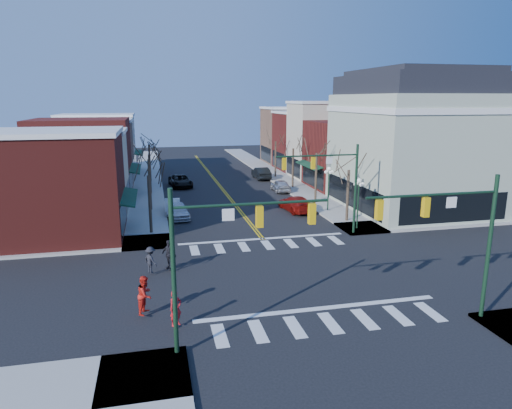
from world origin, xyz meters
TOP-DOWN VIEW (x-y plane):
  - ground at (0.00, 0.00)m, footprint 160.00×160.00m
  - sidewalk_left at (-8.75, 20.00)m, footprint 3.50×70.00m
  - sidewalk_right at (8.75, 20.00)m, footprint 3.50×70.00m
  - bldg_left_brick_a at (-15.50, 11.75)m, footprint 10.00×8.50m
  - bldg_left_stucco_a at (-15.50, 19.50)m, footprint 10.00×7.00m
  - bldg_left_brick_b at (-15.50, 27.50)m, footprint 10.00×9.00m
  - bldg_left_tan at (-15.50, 35.75)m, footprint 10.00×7.50m
  - bldg_left_stucco_b at (-15.50, 43.50)m, footprint 10.00×8.00m
  - bldg_right_brick_a at (15.50, 25.75)m, footprint 10.00×8.50m
  - bldg_right_stucco at (15.50, 33.50)m, footprint 10.00×7.00m
  - bldg_right_brick_b at (15.50, 41.00)m, footprint 10.00×8.00m
  - bldg_right_tan at (15.50, 49.00)m, footprint 10.00×8.00m
  - victorian_corner at (16.50, 14.50)m, footprint 12.25×14.25m
  - traffic_mast_near_left at (-5.55, -7.40)m, footprint 6.60×0.28m
  - traffic_mast_near_right at (5.55, -7.40)m, footprint 6.60×0.28m
  - traffic_mast_far_right at (5.55, 7.40)m, footprint 6.60×0.28m
  - lamppost_corner at (8.20, 8.50)m, footprint 0.36×0.36m
  - lamppost_midblock at (8.20, 15.00)m, footprint 0.36×0.36m
  - tree_left_a at (-8.40, 11.00)m, footprint 0.24×0.24m
  - tree_left_b at (-8.40, 19.00)m, footprint 0.24×0.24m
  - tree_left_c at (-8.40, 27.00)m, footprint 0.24×0.24m
  - tree_left_d at (-8.40, 35.00)m, footprint 0.24×0.24m
  - tree_right_a at (8.40, 11.00)m, footprint 0.24×0.24m
  - tree_right_b at (8.40, 19.00)m, footprint 0.24×0.24m
  - tree_right_c at (8.40, 27.00)m, footprint 0.24×0.24m
  - tree_right_d at (8.40, 35.00)m, footprint 0.24×0.24m
  - car_left_near at (-5.97, 15.58)m, footprint 2.09×4.34m
  - car_left_mid at (-6.40, 17.50)m, footprint 1.50×4.08m
  - car_left_far at (-4.80, 30.99)m, footprint 2.95×5.50m
  - car_right_near at (5.23, 15.81)m, footprint 2.58×5.23m
  - car_right_mid at (6.40, 25.39)m, footprint 1.75×4.20m
  - car_right_far at (6.22, 34.29)m, footprint 1.78×4.86m
  - pedestrian_red_a at (-7.30, -5.04)m, footprint 0.75×0.67m
  - pedestrian_red_b at (-8.69, -3.42)m, footprint 1.06×1.17m
  - pedestrian_dark_a at (-7.30, 2.45)m, footprint 1.11×1.12m
  - pedestrian_dark_b at (-8.43, 2.09)m, footprint 1.12×1.22m

SIDE VIEW (x-z plane):
  - ground at x=0.00m, z-range 0.00..0.00m
  - sidewalk_left at x=-8.75m, z-range 0.00..0.15m
  - sidewalk_right at x=8.75m, z-range 0.00..0.15m
  - car_left_mid at x=-6.40m, z-range 0.00..1.33m
  - car_right_mid at x=6.40m, z-range 0.00..1.42m
  - car_left_near at x=-5.97m, z-range 0.00..1.43m
  - car_right_near at x=5.23m, z-range 0.00..1.46m
  - car_left_far at x=-4.80m, z-range 0.00..1.47m
  - car_right_far at x=6.22m, z-range 0.00..1.59m
  - pedestrian_dark_b at x=-8.43m, z-range 0.15..1.80m
  - pedestrian_red_a at x=-7.30m, z-range 0.15..1.86m
  - pedestrian_dark_a at x=-7.30m, z-range 0.15..2.05m
  - pedestrian_red_b at x=-8.69m, z-range 0.15..2.11m
  - tree_left_c at x=-8.40m, z-range 0.00..4.55m
  - tree_right_a at x=8.40m, z-range 0.00..4.62m
  - tree_left_a at x=-8.40m, z-range 0.00..4.76m
  - tree_right_c at x=8.40m, z-range 0.00..4.83m
  - tree_left_d at x=-8.40m, z-range 0.00..4.90m
  - tree_right_d at x=8.40m, z-range 0.00..4.97m
  - tree_left_b at x=-8.40m, z-range 0.00..5.04m
  - tree_right_b at x=8.40m, z-range 0.00..5.18m
  - lamppost_corner at x=8.20m, z-range 0.80..5.13m
  - lamppost_midblock at x=8.20m, z-range 0.80..5.13m
  - bldg_left_stucco_a at x=-15.50m, z-range 0.00..7.50m
  - bldg_left_tan at x=-15.50m, z-range 0.00..7.80m
  - bldg_left_brick_a at x=-15.50m, z-range 0.00..8.00m
  - bldg_right_brick_a at x=15.50m, z-range 0.00..8.00m
  - bldg_left_stucco_b at x=-15.50m, z-range 0.00..8.20m
  - bldg_left_brick_b at x=-15.50m, z-range 0.00..8.50m
  - bldg_right_brick_b at x=15.50m, z-range 0.00..8.50m
  - bldg_right_tan at x=15.50m, z-range 0.00..9.00m
  - traffic_mast_near_left at x=-5.55m, z-range 1.11..8.31m
  - traffic_mast_near_right at x=5.55m, z-range 1.11..8.31m
  - traffic_mast_far_right at x=5.55m, z-range 1.11..8.31m
  - bldg_right_stucco at x=15.50m, z-range 0.00..10.00m
  - victorian_corner at x=16.50m, z-range 0.01..13.31m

